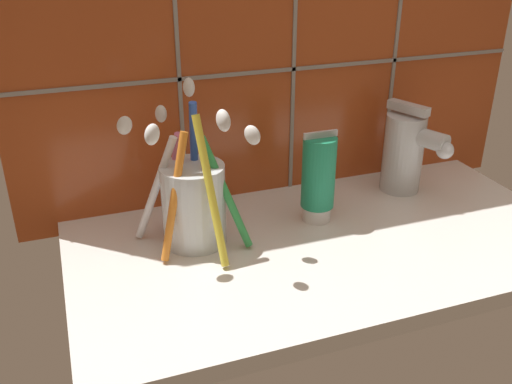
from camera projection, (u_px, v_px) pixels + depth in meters
sink_counter at (328, 247)px, 69.02cm from camera, size 60.97×31.90×2.00cm
tile_wall_backsplash at (281, 21)px, 72.21cm from camera, size 70.97×1.72×50.06cm
toothbrush_cup at (193, 199)px, 65.82cm from camera, size 15.13×15.96×19.11cm
toothpaste_tube at (318, 178)px, 70.66cm from camera, size 4.40×4.19×11.92cm
sink_faucet at (406, 150)px, 78.38cm from camera, size 6.24×9.93×12.57cm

